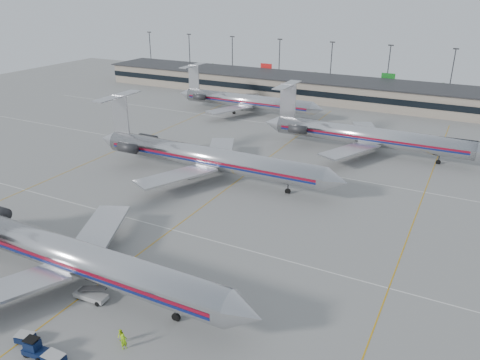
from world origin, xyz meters
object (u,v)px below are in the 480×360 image
Objects in this scene: tug_center at (34,349)px; jet_second_row at (205,157)px; belt_loader at (91,295)px; jet_foreground at (60,252)px.

jet_second_row is at bearing 93.31° from tug_center.
jet_second_row reaches higher than tug_center.
jet_foreground is at bearing 161.47° from belt_loader.
jet_second_row is 10.80× the size of belt_loader.
belt_loader is at bearing -78.40° from jet_second_row.
jet_second_row is at bearing 92.93° from jet_foreground.
jet_second_row reaches higher than jet_foreground.
tug_center is 0.55× the size of belt_loader.
jet_second_row is 19.72× the size of tug_center.
belt_loader is (5.67, -1.45, -3.11)m from jet_foreground.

